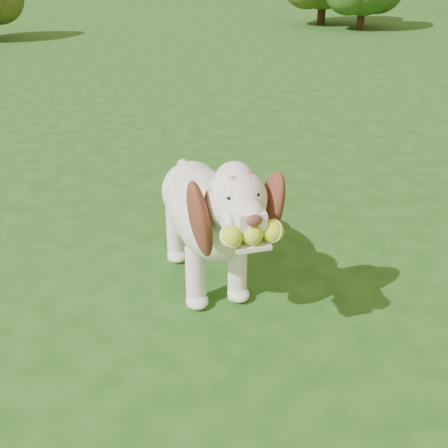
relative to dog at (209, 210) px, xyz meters
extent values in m
plane|color=#1A4413|center=(-0.11, 0.42, -0.48)|extent=(80.00, 80.00, 0.00)
ellipsoid|color=white|center=(-0.01, 0.12, -0.04)|extent=(0.44, 0.78, 0.40)
ellipsoid|color=white|center=(0.01, -0.16, 0.00)|extent=(0.41, 0.41, 0.39)
ellipsoid|color=white|center=(-0.02, 0.39, -0.05)|extent=(0.38, 0.38, 0.36)
cylinder|color=white|center=(0.02, -0.31, 0.11)|extent=(0.22, 0.32, 0.31)
sphere|color=white|center=(0.03, -0.46, 0.26)|extent=(0.29, 0.29, 0.28)
sphere|color=white|center=(0.03, -0.44, 0.33)|extent=(0.19, 0.19, 0.18)
cube|color=white|center=(0.04, -0.62, 0.25)|extent=(0.12, 0.17, 0.07)
ellipsoid|color=#592D28|center=(0.04, -0.70, 0.27)|extent=(0.07, 0.05, 0.05)
cube|color=white|center=(0.04, -0.63, 0.14)|extent=(0.16, 0.18, 0.02)
ellipsoid|color=brown|center=(-0.13, -0.46, 0.18)|extent=(0.17, 0.27, 0.42)
ellipsoid|color=brown|center=(0.19, -0.44, 0.18)|extent=(0.16, 0.26, 0.42)
cylinder|color=white|center=(-0.03, 0.55, -0.01)|extent=(0.08, 0.20, 0.15)
cylinder|color=white|center=(-0.11, -0.15, -0.31)|extent=(0.11, 0.11, 0.34)
cylinder|color=white|center=(0.12, -0.13, -0.31)|extent=(0.11, 0.11, 0.34)
cylinder|color=white|center=(-0.14, 0.36, -0.31)|extent=(0.11, 0.11, 0.34)
cylinder|color=white|center=(0.09, 0.37, -0.31)|extent=(0.11, 0.11, 0.34)
sphere|color=#B6E923|center=(-0.05, -0.68, 0.20)|extent=(0.10, 0.10, 0.09)
sphere|color=#B6E923|center=(0.04, -0.68, 0.20)|extent=(0.10, 0.10, 0.09)
sphere|color=#B6E923|center=(0.13, -0.67, 0.20)|extent=(0.10, 0.10, 0.09)
cylinder|color=#382314|center=(4.91, 10.65, -0.17)|extent=(0.19, 0.19, 0.62)
cylinder|color=#382314|center=(5.44, 9.63, -0.21)|extent=(0.17, 0.17, 0.53)
camera|label=1|loc=(-0.52, -2.61, 1.25)|focal=45.00mm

